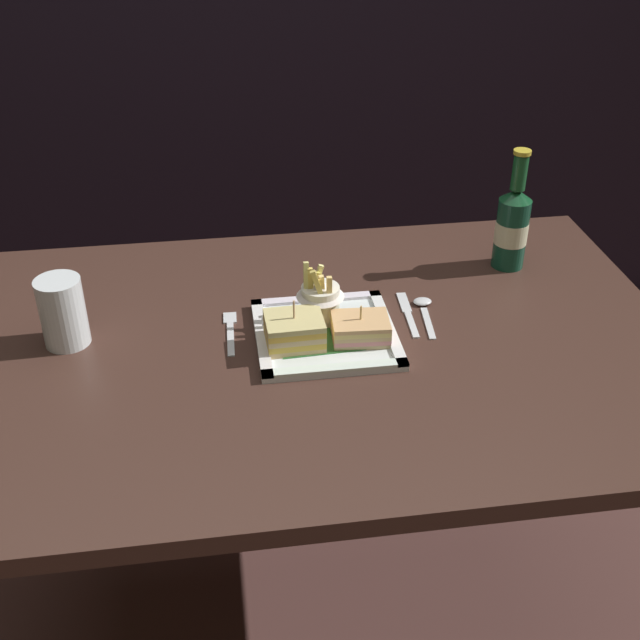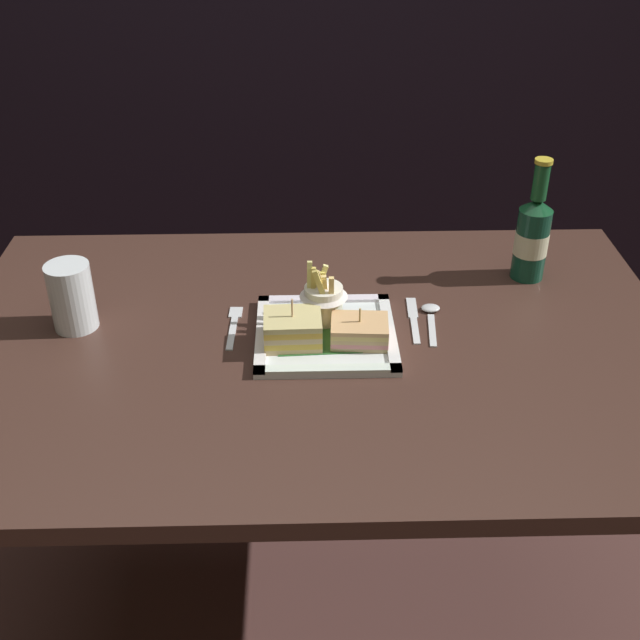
% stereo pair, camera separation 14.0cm
% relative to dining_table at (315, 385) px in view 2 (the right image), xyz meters
% --- Properties ---
extents(ground_plane, '(6.00, 6.00, 0.00)m').
position_rel_dining_table_xyz_m(ground_plane, '(0.00, 0.00, -0.64)').
color(ground_plane, '#51312D').
extents(dining_table, '(1.31, 0.87, 0.74)m').
position_rel_dining_table_xyz_m(dining_table, '(0.00, 0.00, 0.00)').
color(dining_table, '#402821').
rests_on(dining_table, ground_plane).
extents(square_plate, '(0.25, 0.25, 0.02)m').
position_rel_dining_table_xyz_m(square_plate, '(0.02, 0.01, 0.10)').
color(square_plate, white).
rests_on(square_plate, dining_table).
extents(sandwich_half_left, '(0.10, 0.09, 0.09)m').
position_rel_dining_table_xyz_m(sandwich_half_left, '(-0.04, -0.02, 0.13)').
color(sandwich_half_left, '#DDB67B').
rests_on(sandwich_half_left, square_plate).
extents(sandwich_half_right, '(0.10, 0.08, 0.07)m').
position_rel_dining_table_xyz_m(sandwich_half_right, '(0.08, -0.02, 0.13)').
color(sandwich_half_right, tan).
rests_on(sandwich_half_right, square_plate).
extents(fries_cup, '(0.09, 0.09, 0.12)m').
position_rel_dining_table_xyz_m(fries_cup, '(0.02, 0.05, 0.16)').
color(fries_cup, silver).
rests_on(fries_cup, square_plate).
extents(beer_bottle, '(0.07, 0.07, 0.25)m').
position_rel_dining_table_xyz_m(beer_bottle, '(0.43, 0.22, 0.19)').
color(beer_bottle, '#11402D').
rests_on(beer_bottle, dining_table).
extents(water_glass, '(0.08, 0.08, 0.13)m').
position_rel_dining_table_xyz_m(water_glass, '(-0.43, 0.06, 0.15)').
color(water_glass, silver).
rests_on(water_glass, dining_table).
extents(fork, '(0.03, 0.14, 0.00)m').
position_rel_dining_table_xyz_m(fork, '(-0.15, 0.05, 0.10)').
color(fork, silver).
rests_on(fork, dining_table).
extents(knife, '(0.02, 0.16, 0.00)m').
position_rel_dining_table_xyz_m(knife, '(0.18, 0.07, 0.10)').
color(knife, silver).
rests_on(knife, dining_table).
extents(spoon, '(0.04, 0.14, 0.01)m').
position_rel_dining_table_xyz_m(spoon, '(0.22, 0.08, 0.10)').
color(spoon, silver).
rests_on(spoon, dining_table).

